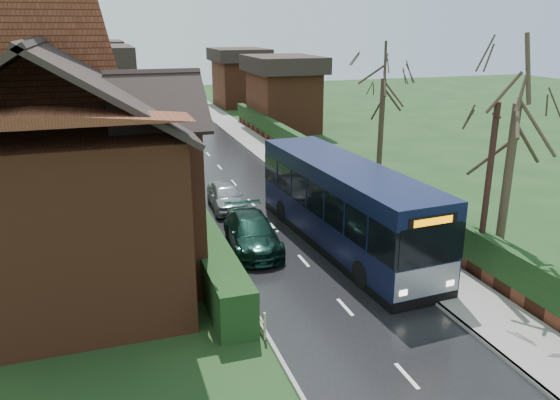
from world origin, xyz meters
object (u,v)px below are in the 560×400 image
object	(u,v)px
bus	(344,206)
bus_stop_sign	(414,224)
brick_house	(64,157)
car_silver	(226,196)
car_green	(252,232)
telegraph_pole	(487,192)

from	to	relation	value
bus	bus_stop_sign	bearing A→B (deg)	-64.30
brick_house	bus	size ratio (longest dim) A/B	1.21
car_silver	bus_stop_sign	xyz separation A→B (m)	(5.33, -9.37, 1.13)
car_silver	brick_house	bearing A→B (deg)	-144.20
car_silver	bus	bearing A→B (deg)	-57.74
bus	bus_stop_sign	distance (m)	3.31
bus	car_green	bearing A→B (deg)	162.18
brick_house	bus	distance (m)	11.37
car_green	telegraph_pole	distance (m)	9.51
car_silver	telegraph_pole	distance (m)	13.37
telegraph_pole	brick_house	bearing A→B (deg)	-178.93
brick_house	car_silver	bearing A→B (deg)	33.27
bus_stop_sign	bus	bearing A→B (deg)	114.38
car_silver	telegraph_pole	world-z (taller)	telegraph_pole
bus	telegraph_pole	bearing A→B (deg)	-54.35
brick_house	bus_stop_sign	size ratio (longest dim) A/B	5.30
bus	car_green	xyz separation A→B (m)	(-3.80, 0.96, -1.08)
brick_house	bus	world-z (taller)	brick_house
brick_house	telegraph_pole	world-z (taller)	brick_house
bus_stop_sign	telegraph_pole	xyz separation A→B (m)	(1.97, -1.51, 1.54)
car_green	bus_stop_sign	world-z (taller)	bus_stop_sign
car_silver	bus_stop_sign	distance (m)	10.84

